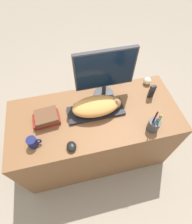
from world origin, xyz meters
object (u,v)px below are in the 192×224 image
object	(u,v)px
monitor	(105,72)
keyboard	(96,111)
phone	(152,92)
cat	(98,106)
computer_mouse	(71,147)
book_stack	(46,118)
pen_cup	(154,125)
coffee_mug	(33,142)
baseball	(147,81)

from	to	relation	value
monitor	keyboard	bearing A→B (deg)	-123.85
phone	cat	bearing A→B (deg)	-173.93
monitor	computer_mouse	xyz separation A→B (m)	(-0.35, -0.43, -0.24)
monitor	book_stack	size ratio (longest dim) A/B	2.23
cat	monitor	xyz separation A→B (m)	(0.09, 0.16, 0.19)
pen_cup	book_stack	distance (m)	0.82
coffee_mug	book_stack	xyz separation A→B (m)	(0.11, 0.19, -0.00)
coffee_mug	cat	bearing A→B (deg)	19.46
phone	book_stack	size ratio (longest dim) A/B	0.63
keyboard	phone	xyz separation A→B (m)	(0.50, 0.05, 0.05)
cat	coffee_mug	bearing A→B (deg)	-160.54
baseball	coffee_mug	bearing A→B (deg)	-159.43
baseball	pen_cup	bearing A→B (deg)	-107.72
baseball	phone	bearing A→B (deg)	-102.27
monitor	pen_cup	world-z (taller)	monitor
keyboard	book_stack	size ratio (longest dim) A/B	2.16
baseball	phone	size ratio (longest dim) A/B	0.51
keyboard	phone	world-z (taller)	phone
monitor	phone	world-z (taller)	monitor
cat	pen_cup	size ratio (longest dim) A/B	1.77
keyboard	cat	distance (m)	0.07
keyboard	computer_mouse	size ratio (longest dim) A/B	5.51
keyboard	phone	distance (m)	0.50
computer_mouse	monitor	bearing A→B (deg)	50.95
baseball	cat	bearing A→B (deg)	-158.34
pen_cup	phone	xyz separation A→B (m)	(0.11, 0.30, 0.01)
cat	phone	xyz separation A→B (m)	(0.48, 0.05, -0.01)
book_stack	coffee_mug	bearing A→B (deg)	-119.95
cat	coffee_mug	xyz separation A→B (m)	(-0.51, -0.18, -0.04)
monitor	pen_cup	bearing A→B (deg)	-56.35
monitor	pen_cup	size ratio (longest dim) A/B	2.10
pen_cup	baseball	size ratio (longest dim) A/B	3.25
pen_cup	baseball	bearing A→B (deg)	72.28
pen_cup	phone	distance (m)	0.32
baseball	book_stack	size ratio (longest dim) A/B	0.33
coffee_mug	phone	size ratio (longest dim) A/B	0.74
phone	book_stack	distance (m)	0.89
pen_cup	baseball	xyz separation A→B (m)	(0.14, 0.45, -0.02)
keyboard	cat	size ratio (longest dim) A/B	1.16
computer_mouse	phone	world-z (taller)	phone
baseball	keyboard	bearing A→B (deg)	-158.90
computer_mouse	book_stack	distance (m)	0.31
coffee_mug	pen_cup	xyz separation A→B (m)	(0.88, -0.07, 0.01)
monitor	coffee_mug	size ratio (longest dim) A/B	4.72
book_stack	cat	bearing A→B (deg)	-0.60
monitor	computer_mouse	size ratio (longest dim) A/B	5.67
keyboard	cat	xyz separation A→B (m)	(0.02, 0.00, 0.07)
computer_mouse	phone	bearing A→B (deg)	23.36
monitor	book_stack	xyz separation A→B (m)	(-0.50, -0.16, -0.22)
monitor	computer_mouse	world-z (taller)	monitor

